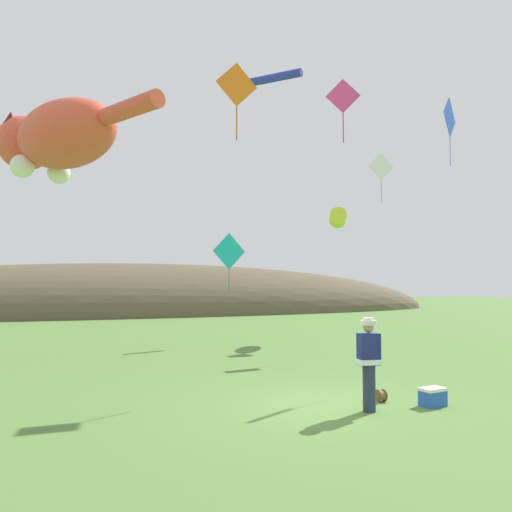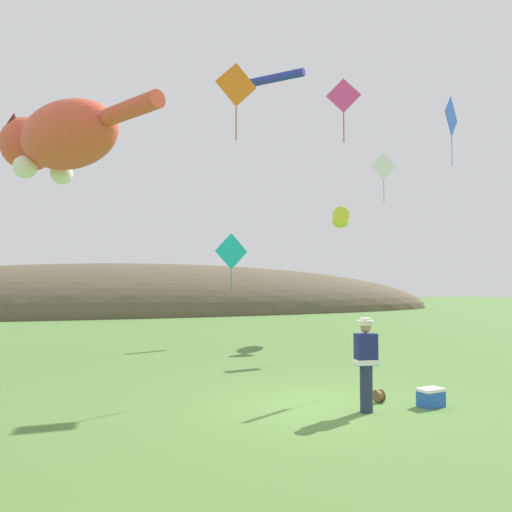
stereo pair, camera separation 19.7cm
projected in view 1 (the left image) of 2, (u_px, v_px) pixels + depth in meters
The scene contains 13 objects.
ground_plane at pixel (325, 405), 9.95m from camera, with size 120.00×120.00×0.00m, color #517A38.
distant_hill_ridge at pixel (135, 313), 40.22m from camera, with size 54.75×14.28×7.97m.
festival_attendant at pixel (369, 361), 9.50m from camera, with size 0.45×0.31×1.77m.
kite_spool at pixel (381, 395), 10.25m from camera, with size 0.16×0.25×0.25m.
picnic_cooler at pixel (433, 397), 9.90m from camera, with size 0.53×0.39×0.36m.
kite_giant_cat at pixel (56, 138), 16.90m from camera, with size 5.03×7.65×2.59m.
kite_fish_windsock at pixel (338, 219), 22.22m from camera, with size 1.92×2.69×0.82m.
kite_tube_streamer at pixel (270, 79), 22.02m from camera, with size 2.32×2.44×0.44m.
kite_diamond_orange at pixel (237, 85), 13.13m from camera, with size 1.18×0.10×2.08m.
kite_diamond_blue at pixel (450, 118), 15.34m from camera, with size 1.05×0.70×2.15m.
kite_diamond_teal at pixel (229, 252), 20.43m from camera, with size 1.48×0.31×2.40m.
kite_diamond_pink at pixel (343, 97), 14.89m from camera, with size 0.93×0.49×1.94m.
kite_diamond_white at pixel (381, 167), 19.54m from camera, with size 1.07×0.15×1.98m.
Camera 1 is at (-4.79, -8.99, 2.45)m, focal length 35.00 mm.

